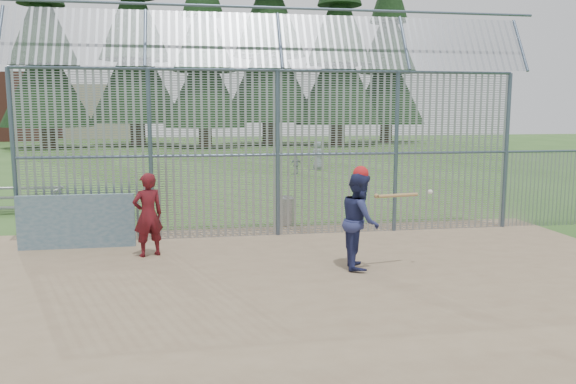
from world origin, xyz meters
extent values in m
plane|color=#2D511E|center=(0.00, 0.00, 0.00)|extent=(120.00, 120.00, 0.00)
cube|color=#756047|center=(0.00, -0.50, 0.01)|extent=(14.00, 10.00, 0.02)
cube|color=#38566B|center=(-4.60, 2.90, 0.62)|extent=(2.50, 0.12, 1.20)
imported|color=navy|center=(1.13, 0.35, 0.95)|extent=(0.86, 1.02, 1.86)
imported|color=maroon|center=(-2.98, 1.94, 0.90)|extent=(0.76, 0.65, 1.76)
imported|color=slate|center=(4.38, 18.78, 0.76)|extent=(0.89, 0.82, 1.52)
imported|color=slate|center=(2.88, 16.82, 0.48)|extent=(0.58, 0.27, 0.96)
sphere|color=#B4181B|center=(1.13, 0.35, 1.86)|extent=(0.30, 0.30, 0.30)
cylinder|color=#AA7F4C|center=(1.83, 0.20, 1.45)|extent=(0.85, 0.22, 0.07)
sphere|color=#AA7F4C|center=(1.40, 0.20, 1.45)|extent=(0.09, 0.09, 0.09)
sphere|color=white|center=(2.44, 0.10, 1.52)|extent=(0.09, 0.09, 0.09)
cylinder|color=#94979C|center=(0.40, 4.80, 0.35)|extent=(0.52, 0.52, 0.70)
cylinder|color=#9EA0A5|center=(0.40, 4.80, 0.72)|extent=(0.56, 0.56, 0.05)
sphere|color=#9EA0A5|center=(0.40, 4.80, 0.77)|extent=(0.10, 0.10, 0.10)
cube|color=gray|center=(-7.53, 7.68, 0.20)|extent=(3.00, 0.25, 0.05)
cube|color=slate|center=(-7.53, 8.03, 0.45)|extent=(3.00, 0.25, 0.05)
cube|color=slate|center=(-7.53, 8.38, 0.70)|extent=(3.00, 0.25, 0.05)
cube|color=slate|center=(-6.13, 8.03, 0.35)|extent=(0.06, 0.90, 0.70)
cylinder|color=#47566B|center=(-6.00, 3.50, 2.00)|extent=(0.10, 0.10, 4.00)
cylinder|color=#47566B|center=(-3.00, 3.50, 2.00)|extent=(0.10, 0.10, 4.00)
cylinder|color=#47566B|center=(0.00, 3.50, 2.00)|extent=(0.10, 0.10, 4.00)
cylinder|color=#47566B|center=(3.00, 3.50, 2.00)|extent=(0.10, 0.10, 4.00)
cylinder|color=#47566B|center=(6.00, 3.50, 2.00)|extent=(0.10, 0.10, 4.00)
cylinder|color=#47566B|center=(0.00, 3.50, 4.00)|extent=(12.00, 0.07, 0.07)
cylinder|color=#47566B|center=(0.00, 3.50, 2.00)|extent=(12.00, 0.06, 0.06)
cube|color=gray|center=(0.00, 3.50, 2.00)|extent=(12.00, 0.02, 4.00)
cube|color=gray|center=(0.00, 3.12, 4.65)|extent=(12.00, 0.77, 1.31)
cylinder|color=#47566B|center=(6.00, 3.50, 1.00)|extent=(0.08, 0.08, 2.00)
cylinder|color=#332319|center=(-14.00, 40.00, 1.53)|extent=(1.19, 1.19, 3.06)
cone|color=black|center=(-14.00, 40.00, 10.20)|extent=(7.48, 7.48, 13.94)
cylinder|color=#332319|center=(-7.00, 43.00, 1.71)|extent=(1.33, 1.33, 3.42)
cone|color=black|center=(-7.00, 43.00, 11.40)|extent=(8.36, 8.36, 15.58)
cylinder|color=#332319|center=(-1.00, 39.00, 1.44)|extent=(1.12, 1.12, 2.88)
cone|color=black|center=(-1.00, 39.00, 9.60)|extent=(7.04, 7.04, 13.12)
cylinder|color=#332319|center=(5.00, 42.00, 1.80)|extent=(1.40, 1.40, 3.60)
cone|color=black|center=(5.00, 42.00, 12.00)|extent=(8.80, 8.80, 16.40)
cylinder|color=#332319|center=(11.00, 40.00, 1.62)|extent=(1.26, 1.26, 3.24)
cone|color=black|center=(11.00, 40.00, 10.80)|extent=(7.92, 7.92, 14.76)
cylinder|color=#332319|center=(17.00, 44.00, 1.53)|extent=(1.19, 1.19, 3.06)
cone|color=black|center=(17.00, 44.00, 10.20)|extent=(7.48, 7.48, 13.94)
cube|color=brown|center=(-22.00, 55.00, 3.50)|extent=(10.00, 8.00, 7.00)
cube|color=#B2A58C|center=(-12.00, 58.00, 3.00)|extent=(8.00, 7.00, 6.00)
camera|label=1|loc=(-2.00, -9.91, 3.03)|focal=35.00mm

